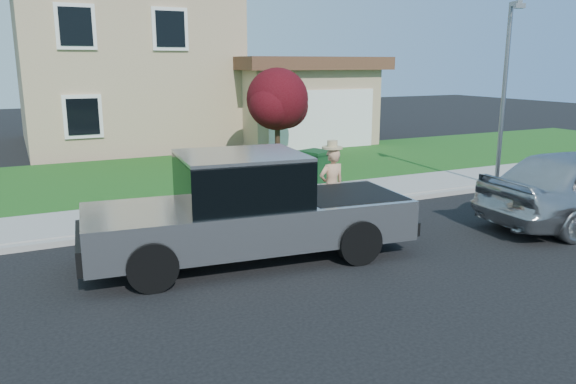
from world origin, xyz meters
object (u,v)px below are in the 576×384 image
object	(u,v)px
ornamental_tree	(278,102)
trash_bin	(316,171)
pickup_truck	(249,210)
woman	(332,185)
street_lamp	(505,87)

from	to	relation	value
ornamental_tree	trash_bin	distance (m)	5.09
pickup_truck	woman	size ratio (longest dim) A/B	3.27
ornamental_tree	trash_bin	xyz separation A→B (m)	(-1.15, -4.74, -1.44)
woman	ornamental_tree	xyz separation A→B (m)	(2.08, 7.12, 1.26)
pickup_truck	street_lamp	size ratio (longest dim) A/B	1.21
ornamental_tree	street_lamp	size ratio (longest dim) A/B	0.64
pickup_truck	ornamental_tree	world-z (taller)	ornamental_tree
woman	street_lamp	xyz separation A→B (m)	(5.69, 0.77, 1.94)
woman	trash_bin	bearing A→B (deg)	-113.69
pickup_truck	trash_bin	xyz separation A→B (m)	(3.38, 3.66, -0.20)
pickup_truck	woman	distance (m)	2.76
trash_bin	ornamental_tree	bearing A→B (deg)	58.46
street_lamp	pickup_truck	bearing A→B (deg)	-141.63
ornamental_tree	pickup_truck	bearing A→B (deg)	-118.30
woman	trash_bin	size ratio (longest dim) A/B	1.72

